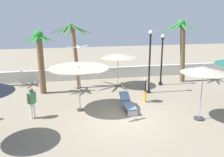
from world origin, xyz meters
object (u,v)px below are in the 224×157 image
(palm_tree_0, at_px, (40,55))
(palm_tree_3, at_px, (74,47))
(lamp_post_0, at_px, (150,61))
(guest_0, at_px, (145,88))
(patio_umbrella_3, at_px, (118,56))
(patio_umbrella_2, at_px, (204,71))
(guest_2, at_px, (32,100))
(lamp_post_1, at_px, (162,59))
(patio_umbrella_0, at_px, (79,69))
(seagull_0, at_px, (78,47))
(palm_tree_1, at_px, (182,43))
(lounge_chair_0, at_px, (128,103))

(palm_tree_0, relative_size, palm_tree_3, 0.92)
(lamp_post_0, xyz_separation_m, guest_0, (-0.85, -1.65, -1.32))
(patio_umbrella_3, height_order, palm_tree_0, palm_tree_0)
(patio_umbrella_2, xyz_separation_m, guest_2, (-8.33, 1.85, -1.58))
(lamp_post_1, bearing_deg, patio_umbrella_2, -94.52)
(patio_umbrella_3, xyz_separation_m, guest_0, (0.85, -3.56, -1.38))
(patio_umbrella_2, distance_m, palm_tree_3, 8.96)
(patio_umbrella_2, distance_m, lamp_post_0, 4.75)
(patio_umbrella_0, xyz_separation_m, lamp_post_0, (4.81, 2.20, -0.14))
(guest_0, height_order, seagull_0, seagull_0)
(lamp_post_1, height_order, guest_0, lamp_post_1)
(patio_umbrella_0, xyz_separation_m, palm_tree_0, (-2.24, 3.57, 0.26))
(lamp_post_1, xyz_separation_m, seagull_0, (-6.46, -5.60, 1.79))
(patio_umbrella_0, xyz_separation_m, palm_tree_3, (-0.00, 4.33, 0.64))
(palm_tree_3, relative_size, lamp_post_1, 1.21)
(palm_tree_1, bearing_deg, palm_tree_0, -175.53)
(palm_tree_1, relative_size, palm_tree_3, 1.05)
(patio_umbrella_2, xyz_separation_m, guest_0, (-1.90, 2.97, -1.65))
(lamp_post_0, relative_size, guest_2, 2.60)
(patio_umbrella_2, relative_size, lamp_post_0, 0.67)
(lounge_chair_0, bearing_deg, palm_tree_3, 118.51)
(palm_tree_1, bearing_deg, patio_umbrella_3, -176.92)
(patio_umbrella_0, height_order, guest_0, patio_umbrella_0)
(patio_umbrella_2, xyz_separation_m, lounge_chair_0, (-3.25, 1.93, -2.16))
(lounge_chair_0, distance_m, seagull_0, 4.52)
(lamp_post_1, bearing_deg, palm_tree_3, 175.44)
(patio_umbrella_2, height_order, guest_2, patio_umbrella_2)
(palm_tree_1, bearing_deg, palm_tree_3, -179.63)
(guest_0, relative_size, seagull_0, 1.60)
(palm_tree_1, distance_m, palm_tree_3, 8.20)
(lounge_chair_0, bearing_deg, lamp_post_1, 49.02)
(palm_tree_3, height_order, lamp_post_1, palm_tree_3)
(patio_umbrella_0, distance_m, patio_umbrella_3, 5.16)
(patio_umbrella_2, relative_size, guest_0, 1.84)
(patio_umbrella_2, bearing_deg, lounge_chair_0, 149.31)
(palm_tree_0, relative_size, lamp_post_0, 1.00)
(lamp_post_0, bearing_deg, guest_0, -117.22)
(palm_tree_3, bearing_deg, lounge_chair_0, -61.49)
(palm_tree_3, relative_size, seagull_0, 4.82)
(palm_tree_3, relative_size, guest_2, 2.83)
(palm_tree_0, height_order, guest_0, palm_tree_0)
(patio_umbrella_3, xyz_separation_m, lounge_chair_0, (-0.50, -4.60, -1.90))
(lamp_post_1, bearing_deg, guest_2, -153.52)
(palm_tree_0, bearing_deg, lamp_post_0, -10.98)
(patio_umbrella_3, relative_size, guest_2, 1.59)
(patio_umbrella_0, bearing_deg, guest_2, -166.82)
(patio_umbrella_0, height_order, lounge_chair_0, patio_umbrella_0)
(lamp_post_1, height_order, guest_2, lamp_post_1)
(palm_tree_3, xyz_separation_m, guest_0, (3.97, -3.78, -2.10))
(palm_tree_1, relative_size, guest_0, 3.17)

